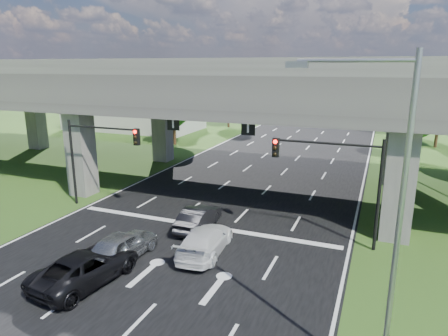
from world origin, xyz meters
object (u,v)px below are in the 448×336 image
Objects in this scene: signal_left at (96,148)px; car_white at (205,240)px; car_silver at (122,246)px; car_dark at (198,218)px; signal_right at (337,171)px; streetlight_beyond at (387,95)px; streetlight_far at (387,106)px; streetlight_near at (385,206)px; car_trailing at (87,267)px.

signal_left reaches higher than car_white.
car_white is (3.60, 2.20, -0.04)m from car_silver.
car_dark is (1.91, 4.96, -0.05)m from car_silver.
car_silver is 0.90× the size of car_white.
signal_left is 9.10m from car_silver.
signal_left is 1.23× the size of car_white.
streetlight_beyond is at bearing 86.39° from signal_right.
streetlight_beyond is 43.91m from car_silver.
car_silver is at bearing -114.62° from streetlight_far.
signal_left is at bearing -8.71° from car_dark.
streetlight_near is 13.21m from car_trailing.
streetlight_far is (2.27, 20.06, 1.66)m from signal_right.
signal_right is at bearing 102.88° from streetlight_near.
streetlight_near is at bearing 136.04° from car_dark.
streetlight_far reaches higher than car_white.
streetlight_beyond is (17.92, 36.06, 1.66)m from signal_left.
streetlight_beyond is at bearing -97.56° from car_trailing.
streetlight_far reaches higher than car_trailing.
car_silver is at bearing -105.83° from streetlight_beyond.
car_silver is at bearing -86.78° from car_trailing.
car_trailing is (-12.08, 1.64, -5.09)m from streetlight_near.
streetlight_near reaches higher than car_trailing.
streetlight_far is 29.01m from car_silver.
signal_left is 8.71m from car_dark.
streetlight_near is 46.00m from streetlight_beyond.
car_dark is 0.80× the size of car_trailing.
signal_left is at bearing -116.43° from streetlight_beyond.
signal_left reaches higher than car_trailing.
car_trailing reaches higher than car_dark.
signal_right is 1.15× the size of car_trailing.
car_white is at bearing -101.79° from streetlight_beyond.
signal_left is 20.56m from streetlight_near.
streetlight_near is at bearing -90.00° from streetlight_beyond.
streetlight_beyond is at bearing -107.04° from car_dark.
car_dark is at bearing -98.22° from car_trailing.
streetlight_near is at bearing -29.02° from signal_left.
signal_left is 0.60× the size of streetlight_beyond.
streetlight_beyond is at bearing 63.57° from signal_left.
streetlight_far is at bearing -110.97° from car_silver.
signal_left is 26.95m from streetlight_far.
car_dark is at bearing -6.78° from signal_left.
car_silver reaches higher than car_white.
car_dark is (-9.99, -21.00, -5.13)m from streetlight_far.
signal_right is 1.43× the size of car_dark.
streetlight_far is at bearing 48.22° from signal_left.
signal_left is 0.60× the size of streetlight_near.
streetlight_beyond is 1.91× the size of car_trailing.
signal_right is 1.38× the size of car_silver.
car_dark is at bearing 137.98° from streetlight_near.
car_silver is 0.83× the size of car_trailing.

